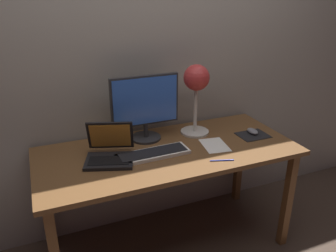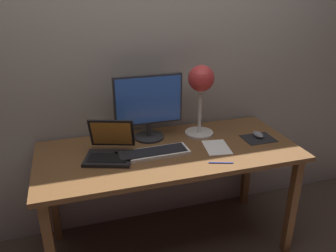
% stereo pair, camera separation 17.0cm
% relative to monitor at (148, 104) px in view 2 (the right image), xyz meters
% --- Properties ---
extents(ground_plane, '(4.80, 4.80, 0.00)m').
position_rel_monitor_xyz_m(ground_plane, '(0.08, -0.20, -0.98)').
color(ground_plane, '#47382D').
rests_on(ground_plane, ground).
extents(back_wall, '(4.80, 0.06, 2.60)m').
position_rel_monitor_xyz_m(back_wall, '(0.08, 0.20, 0.32)').
color(back_wall, '#9E998E').
rests_on(back_wall, ground).
extents(desk, '(1.60, 0.70, 0.74)m').
position_rel_monitor_xyz_m(desk, '(0.08, -0.20, -0.31)').
color(desk, brown).
rests_on(desk, ground).
extents(monitor, '(0.44, 0.20, 0.43)m').
position_rel_monitor_xyz_m(monitor, '(0.00, 0.00, 0.00)').
color(monitor, '#28282B').
rests_on(monitor, desk).
extents(keyboard_main, '(0.44, 0.15, 0.03)m').
position_rel_monitor_xyz_m(keyboard_main, '(-0.04, -0.24, -0.22)').
color(keyboard_main, silver).
rests_on(keyboard_main, desk).
extents(laptop, '(0.34, 0.33, 0.21)m').
position_rel_monitor_xyz_m(laptop, '(-0.28, -0.17, -0.18)').
color(laptop, black).
rests_on(laptop, desk).
extents(desk_lamp, '(0.19, 0.19, 0.47)m').
position_rel_monitor_xyz_m(desk_lamp, '(0.34, -0.04, 0.11)').
color(desk_lamp, beige).
rests_on(desk_lamp, desk).
extents(mousepad, '(0.20, 0.16, 0.00)m').
position_rel_monitor_xyz_m(mousepad, '(0.69, -0.23, -0.23)').
color(mousepad, black).
rests_on(mousepad, desk).
extents(mouse, '(0.06, 0.10, 0.03)m').
position_rel_monitor_xyz_m(mouse, '(0.70, -0.21, -0.22)').
color(mouse, slate).
rests_on(mouse, mousepad).
extents(paper_sheet_near_mouse, '(0.18, 0.23, 0.00)m').
position_rel_monitor_xyz_m(paper_sheet_near_mouse, '(0.37, -0.26, -0.23)').
color(paper_sheet_near_mouse, white).
rests_on(paper_sheet_near_mouse, desk).
extents(pen, '(0.14, 0.05, 0.01)m').
position_rel_monitor_xyz_m(pen, '(0.31, -0.46, -0.23)').
color(pen, '#2633A5').
rests_on(pen, desk).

